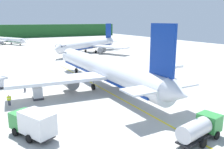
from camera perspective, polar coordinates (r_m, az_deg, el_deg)
name	(u,v)px	position (r m, az deg, el deg)	size (l,w,h in m)	color
airliner_foreground	(104,69)	(44.25, -2.02, 1.26)	(34.69, 41.63, 11.90)	silver
airliner_mid_apron	(89,45)	(92.50, -5.47, 7.09)	(34.13, 29.00, 10.92)	white
airliner_far_taxiway	(9,40)	(136.60, -23.46, 7.60)	(22.15, 26.23, 8.05)	white
service_truck_fuel	(33,123)	(27.24, -18.40, -10.87)	(4.34, 6.03, 2.95)	#338C3F
service_truck_baggage	(200,128)	(26.86, 20.23, -11.85)	(6.17, 3.12, 2.40)	#338C3F
cargo_container_near	(38,93)	(39.69, -17.37, -4.28)	(1.73, 1.73, 2.06)	#333338
cargo_container_mid	(2,82)	(48.87, -24.75, -1.70)	(2.36, 2.36, 2.09)	#333338
crew_marshaller	(9,99)	(38.22, -23.38, -5.47)	(0.61, 0.35, 1.61)	#191E33
crew_loader_left	(44,80)	(47.62, -16.02, -1.31)	(0.61, 0.35, 1.74)	#191E33
crew_loader_right	(25,86)	(44.62, -20.15, -2.61)	(0.60, 0.37, 1.66)	#191E33
apron_guide_line	(111,94)	(40.94, -0.16, -4.58)	(0.30, 60.00, 0.01)	yellow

